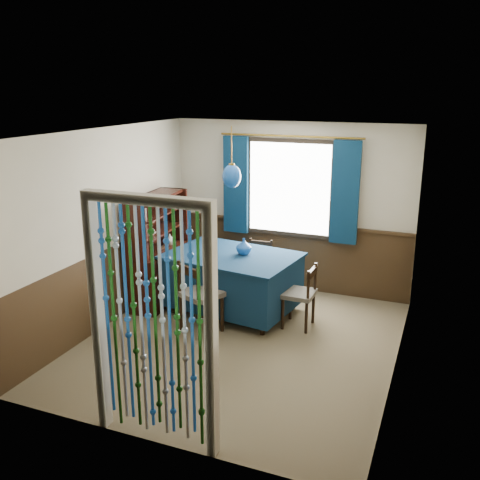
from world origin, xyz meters
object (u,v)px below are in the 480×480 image
at_px(sideboard, 158,264).
at_px(vase_sideboard, 170,239).
at_px(chair_right, 301,294).
at_px(chair_far, 258,266).
at_px(dining_table, 232,279).
at_px(pendant_lamp, 232,176).
at_px(bowl_shelf, 149,233).
at_px(vase_table, 244,247).
at_px(chair_left, 174,270).
at_px(chair_near, 199,295).

relative_size(sideboard, vase_sideboard, 8.62).
bearing_deg(chair_right, chair_far, 47.17).
height_order(dining_table, pendant_lamp, pendant_lamp).
bearing_deg(chair_right, bowl_shelf, 96.36).
relative_size(dining_table, chair_far, 2.26).
bearing_deg(vase_table, chair_left, 179.36).
bearing_deg(chair_near, dining_table, 104.75).
bearing_deg(vase_sideboard, pendant_lamp, -12.29).
bearing_deg(vase_sideboard, bowl_shelf, -90.00).
height_order(chair_near, chair_left, chair_near).
relative_size(chair_near, chair_far, 1.14).
height_order(chair_near, sideboard, sideboard).
height_order(vase_table, bowl_shelf, bowl_shelf).
distance_m(dining_table, chair_far, 0.74).
distance_m(vase_table, vase_sideboard, 1.22).
relative_size(chair_left, chair_right, 1.01).
distance_m(chair_left, pendant_lamp, 1.71).
bearing_deg(vase_table, chair_far, 92.56).
xyz_separation_m(dining_table, vase_sideboard, (-1.07, 0.23, 0.39)).
bearing_deg(dining_table, vase_sideboard, 175.54).
relative_size(chair_right, sideboard, 0.54).
xyz_separation_m(sideboard, vase_sideboard, (0.06, 0.26, 0.31)).
relative_size(pendant_lamp, bowl_shelf, 4.03).
relative_size(sideboard, vase_table, 7.84).
bearing_deg(vase_table, pendant_lamp, -150.98).
relative_size(dining_table, pendant_lamp, 2.35).
relative_size(chair_right, vase_sideboard, 4.62).
height_order(chair_left, pendant_lamp, pendant_lamp).
height_order(pendant_lamp, vase_table, pendant_lamp).
relative_size(dining_table, bowl_shelf, 9.48).
distance_m(sideboard, pendant_lamp, 1.74).
xyz_separation_m(bowl_shelf, vase_sideboard, (0.00, 0.55, -0.22)).
height_order(chair_left, chair_right, chair_left).
xyz_separation_m(chair_far, vase_sideboard, (-1.18, -0.49, 0.43)).
relative_size(chair_right, vase_table, 4.20).
height_order(sideboard, vase_sideboard, sideboard).
distance_m(dining_table, sideboard, 1.14).
bearing_deg(sideboard, bowl_shelf, -83.45).
height_order(dining_table, sideboard, sideboard).
relative_size(chair_near, bowl_shelf, 4.78).
height_order(chair_far, chair_right, chair_right).
bearing_deg(chair_right, sideboard, 88.44).
xyz_separation_m(chair_left, chair_right, (1.93, -0.20, -0.01)).
bearing_deg(bowl_shelf, vase_table, 17.85).
distance_m(sideboard, vase_sideboard, 0.41).
distance_m(pendant_lamp, vase_sideboard, 1.49).
height_order(chair_left, vase_sideboard, vase_sideboard).
height_order(chair_right, sideboard, sideboard).
bearing_deg(sideboard, vase_table, -0.56).
height_order(bowl_shelf, vase_sideboard, bowl_shelf).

